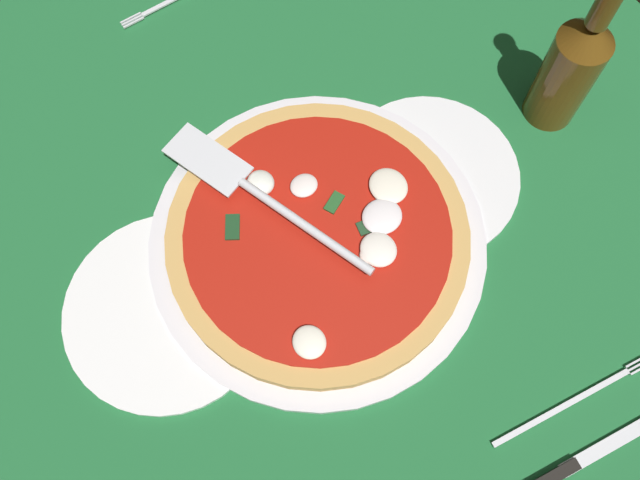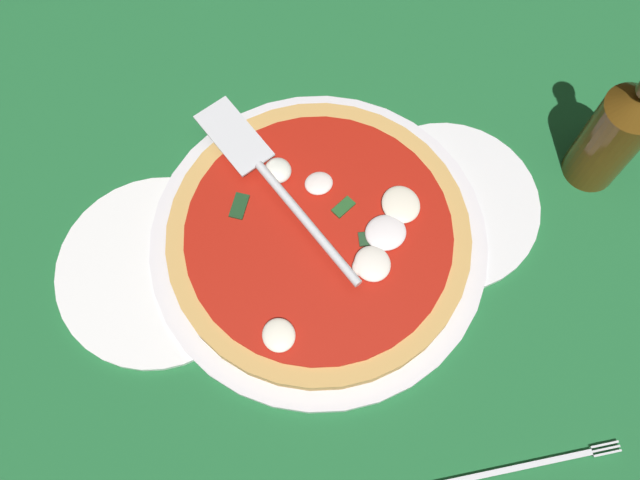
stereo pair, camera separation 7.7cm
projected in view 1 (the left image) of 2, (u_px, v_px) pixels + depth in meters
The scene contains 9 objects.
ground_plane at pixel (331, 237), 80.36cm from camera, with size 106.03×106.03×0.80cm, color #1E6231.
checker_pattern at pixel (332, 235), 79.95cm from camera, with size 106.03×106.03×0.10cm.
pizza_pan at pixel (320, 245), 78.76cm from camera, with size 38.53×38.53×1.27cm, color silver.
dinner_plate_left at pixel (167, 311), 76.03cm from camera, with size 22.91×22.91×1.00cm, color white.
dinner_plate_right at pixel (429, 175), 82.21cm from camera, with size 21.59×21.59×1.00cm, color silver.
pizza at pixel (321, 239), 77.18cm from camera, with size 34.17×34.17×3.46cm.
pizza_server at pixel (262, 196), 76.13cm from camera, with size 11.46×27.24×1.00cm.
place_setting_near at pixel (575, 433), 71.35cm from camera, with size 22.99×14.64×1.40cm.
beer_bottle at pixel (571, 68), 77.72cm from camera, with size 6.32×6.32×23.50cm.
Camera 1 is at (-18.25, -23.85, 74.15)cm, focal length 38.68 mm.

